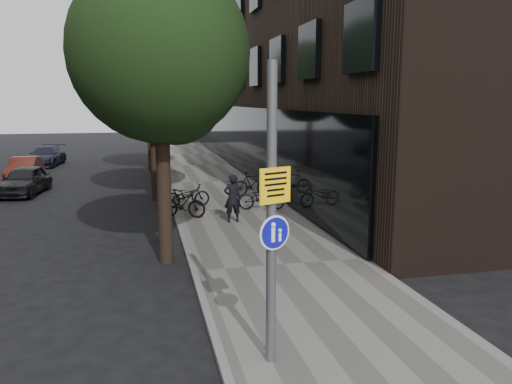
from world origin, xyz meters
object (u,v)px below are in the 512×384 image
object	(u,v)px
signpost	(271,217)
pedestrian	(232,198)
parked_bike_facade_near	(261,197)
parked_car_near	(25,180)

from	to	relation	value
signpost	pedestrian	size ratio (longest dim) A/B	2.84
signpost	parked_bike_facade_near	size ratio (longest dim) A/B	2.64
signpost	parked_car_near	size ratio (longest dim) A/B	1.23
signpost	parked_bike_facade_near	world-z (taller)	signpost
signpost	pedestrian	xyz separation A→B (m)	(1.04, 9.11, -1.51)
signpost	parked_car_near	distance (m)	18.25
pedestrian	parked_bike_facade_near	bearing A→B (deg)	-132.74
parked_bike_facade_near	parked_car_near	bearing A→B (deg)	69.92
pedestrian	parked_car_near	bearing A→B (deg)	-46.11
pedestrian	signpost	bearing A→B (deg)	80.87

